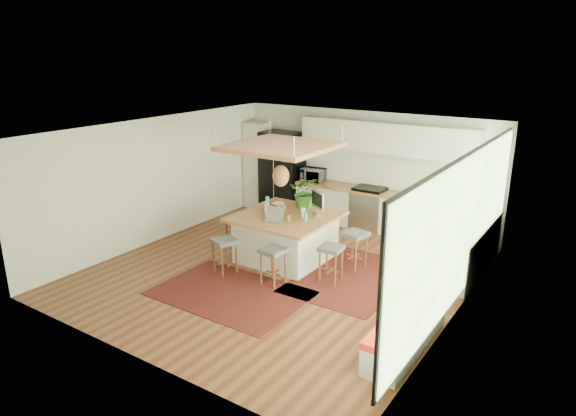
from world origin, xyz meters
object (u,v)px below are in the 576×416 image
Objects in this scene: fridge at (283,176)px; island at (286,237)px; laptop at (272,215)px; island_plant at (305,195)px; stool_left_side at (236,232)px; stool_right_front at (331,263)px; monitor at (317,201)px; stool_near_right at (273,266)px; stool_near_left at (225,255)px; stool_right_back at (354,250)px; microwave at (313,173)px.

fridge is 3.29m from island.
island_plant reaches higher than laptop.
stool_left_side is at bearing -76.11° from fridge.
laptop is (-1.27, -0.04, 0.70)m from stool_right_front.
monitor reaches higher than laptop.
island is 1.20m from stool_near_right.
stool_left_side is 1.32× the size of monitor.
stool_near_left is 0.99× the size of stool_near_right.
laptop is at bearing -178.41° from stool_right_front.
stool_right_back is at bearing 15.21° from island.
fridge is at bearing 125.21° from island.
stool_left_side is 1.44m from laptop.
monitor is (0.48, 0.86, 0.14)m from laptop.
monitor is at bearing -43.37° from fridge.
stool_right_back is 2.59m from stool_left_side.
stool_near_left is 1.77× the size of laptop.
stool_right_back is at bearing 29.53° from monitor.
island is 3.22× the size of microwave.
stool_near_left is (1.30, -3.87, -0.57)m from fridge.
stool_right_front is (3.14, -3.08, -0.57)m from fridge.
island_plant is at bearing -46.17° from fridge.
monitor is 2.66m from microwave.
microwave is (0.24, 2.73, 0.76)m from stool_left_side.
monitor is (1.69, 0.50, 0.83)m from stool_left_side.
stool_near_left reaches higher than stool_left_side.
island reaches higher than stool_left_side.
fridge is 3.99m from stool_right_back.
stool_near_right is at bearing -57.66° from monitor.
stool_right_front is at bearing -40.73° from island_plant.
stool_near_left is 2.11m from island_plant.
fridge reaches higher than stool_left_side.
island is 0.96m from island_plant.
island is 1.34m from stool_near_left.
stool_near_right is at bearing -139.26° from stool_right_front.
microwave is 2.28m from island_plant.
monitor is at bearing 133.52° from stool_right_front.
monitor is 0.72× the size of island_plant.
stool_near_right is 1.96m from stool_left_side.
stool_right_back reaches higher than stool_left_side.
fridge reaches higher than stool_near_left.
stool_left_side is 2.85m from microwave.
stool_near_left and stool_right_front have the same top height.
stool_near_left is 0.99× the size of island_plant.
stool_near_left is 3.95m from microwave.
island is 0.96m from monitor.
island is at bearing 64.31° from stool_near_left.
microwave is at bearing 94.89° from laptop.
stool_near_left is at bearing -140.67° from stool_right_back.
laptop is 0.56× the size of island_plant.
island_plant reaches higher than microwave.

